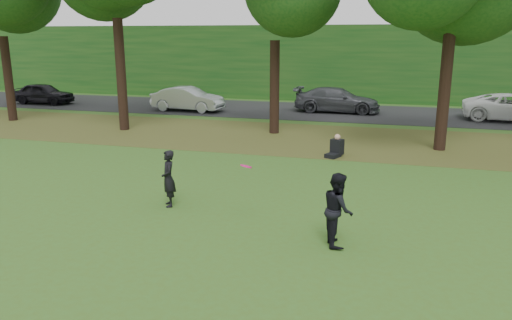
{
  "coord_description": "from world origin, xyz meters",
  "views": [
    {
      "loc": [
        2.24,
        -7.83,
        4.32
      ],
      "look_at": [
        -1.02,
        3.79,
        1.3
      ],
      "focal_mm": 35.0,
      "sensor_mm": 36.0,
      "label": 1
    }
  ],
  "objects": [
    {
      "name": "player_right",
      "position": [
        1.23,
        2.14,
        0.79
      ],
      "size": [
        0.79,
        0.9,
        1.57
      ],
      "primitive_type": "imported",
      "rotation": [
        0.0,
        0.0,
        1.86
      ],
      "color": "black",
      "rests_on": "ground"
    },
    {
      "name": "parked_cars",
      "position": [
        1.24,
        20.21,
        0.73
      ],
      "size": [
        40.36,
        3.75,
        1.53
      ],
      "color": "black",
      "rests_on": "street"
    },
    {
      "name": "leaf_litter",
      "position": [
        0.0,
        13.0,
        0.01
      ],
      "size": [
        60.0,
        7.0,
        0.01
      ],
      "primitive_type": "cube",
      "color": "#4D3F1B",
      "rests_on": "ground"
    },
    {
      "name": "far_hedge",
      "position": [
        0.0,
        27.0,
        2.5
      ],
      "size": [
        70.0,
        3.0,
        5.0
      ],
      "primitive_type": "cube",
      "color": "#144616",
      "rests_on": "ground"
    },
    {
      "name": "player_left",
      "position": [
        -3.27,
        3.44,
        0.74
      ],
      "size": [
        0.58,
        0.65,
        1.48
      ],
      "primitive_type": "imported",
      "rotation": [
        0.0,
        0.0,
        -1.02
      ],
      "color": "black",
      "rests_on": "ground"
    },
    {
      "name": "frisbee",
      "position": [
        -0.93,
        2.62,
        1.44
      ],
      "size": [
        0.28,
        0.29,
        0.13
      ],
      "color": "#FF1584",
      "rests_on": "ground"
    },
    {
      "name": "seated_person",
      "position": [
        0.25,
        10.07,
        0.31
      ],
      "size": [
        0.67,
        0.83,
        0.83
      ],
      "rotation": [
        0.0,
        0.0,
        -0.41
      ],
      "color": "black",
      "rests_on": "ground"
    },
    {
      "name": "street",
      "position": [
        0.0,
        21.0,
        0.01
      ],
      "size": [
        70.0,
        7.0,
        0.02
      ],
      "primitive_type": "cube",
      "color": "black",
      "rests_on": "ground"
    },
    {
      "name": "ground",
      "position": [
        0.0,
        0.0,
        0.0
      ],
      "size": [
        120.0,
        120.0,
        0.0
      ],
      "primitive_type": "plane",
      "color": "#39551A",
      "rests_on": "ground"
    }
  ]
}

